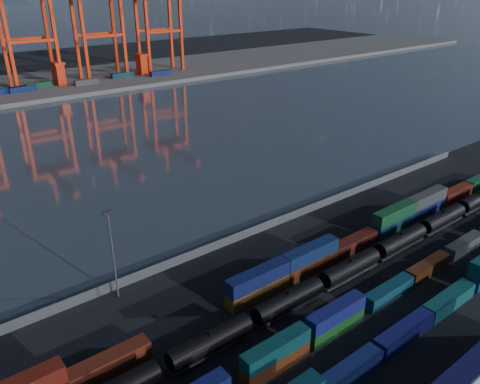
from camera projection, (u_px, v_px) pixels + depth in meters
ground at (349, 303)px, 79.31m from camera, size 700.00×700.00×0.00m
harbor_water at (100, 145)px, 154.42m from camera, size 700.00×700.00×0.00m
far_quay at (14, 89)px, 229.13m from camera, size 700.00×70.00×2.00m
container_row_south at (352, 367)px, 63.52m from camera, size 126.72×2.49×5.32m
container_row_mid at (379, 295)px, 78.45m from camera, size 140.33×2.30×4.91m
container_row_north at (316, 258)px, 87.96m from camera, size 142.08×2.55×5.42m
tanker_string at (377, 254)px, 89.44m from camera, size 122.58×3.02×4.33m
waterfront_fence at (246, 234)px, 98.92m from camera, size 160.12×0.12×2.20m
yard_light_mast at (112, 250)px, 77.20m from camera, size 1.60×0.40×16.60m
straddle_carriers at (11, 78)px, 217.73m from camera, size 140.00×7.00×11.10m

